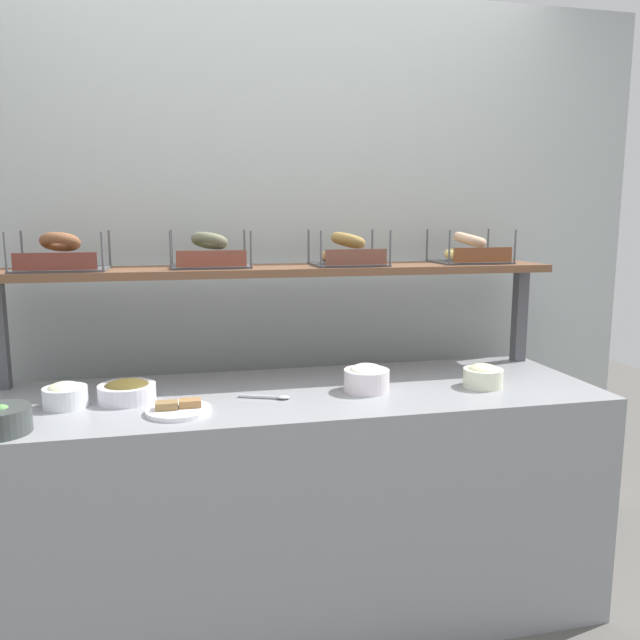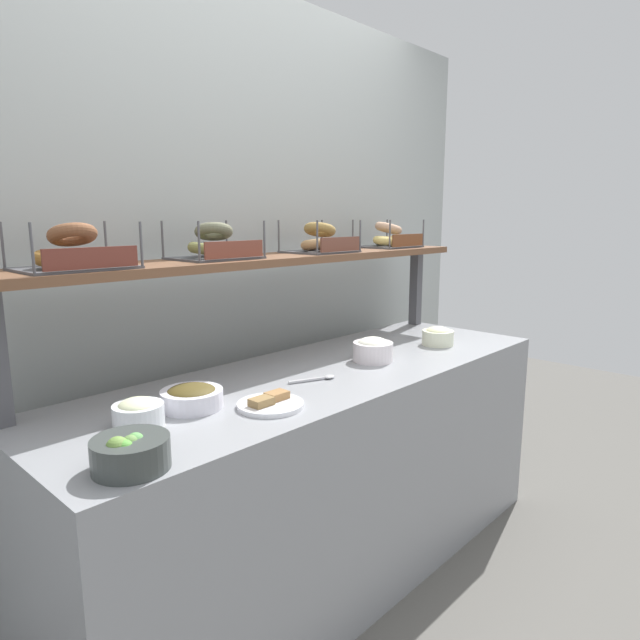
{
  "view_description": "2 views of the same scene",
  "coord_description": "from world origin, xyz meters",
  "px_view_note": "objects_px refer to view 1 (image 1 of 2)",
  "views": [
    {
      "loc": [
        -0.39,
        -2.13,
        1.46
      ],
      "look_at": [
        0.09,
        0.02,
        1.1
      ],
      "focal_mm": 34.86,
      "sensor_mm": 36.0,
      "label": 1
    },
    {
      "loc": [
        -1.49,
        -1.4,
        1.43
      ],
      "look_at": [
        0.01,
        0.03,
        1.04
      ],
      "focal_mm": 30.84,
      "sensor_mm": 36.0,
      "label": 2
    }
  ],
  "objects_px": {
    "bowl_potato_salad": "(483,375)",
    "serving_plate_white": "(179,409)",
    "bagel_basket_cinnamon_raisin": "(60,257)",
    "bagel_basket_poppy": "(210,255)",
    "bagel_basket_plain": "(469,252)",
    "serving_spoon_near_plate": "(272,397)",
    "bagel_basket_everything": "(348,254)",
    "bowl_scallion_spread": "(65,395)",
    "bowl_chocolate_spread": "(127,391)",
    "bowl_cream_cheese": "(367,378)"
  },
  "relations": [
    {
      "from": "serving_spoon_near_plate",
      "to": "bagel_basket_poppy",
      "type": "height_order",
      "value": "bagel_basket_poppy"
    },
    {
      "from": "serving_spoon_near_plate",
      "to": "bagel_basket_everything",
      "type": "distance_m",
      "value": 0.68
    },
    {
      "from": "bowl_potato_salad",
      "to": "bowl_chocolate_spread",
      "type": "bearing_deg",
      "value": 175.52
    },
    {
      "from": "bowl_scallion_spread",
      "to": "serving_plate_white",
      "type": "xyz_separation_m",
      "value": [
        0.36,
        -0.15,
        -0.03
      ]
    },
    {
      "from": "bowl_potato_salad",
      "to": "serving_spoon_near_plate",
      "type": "height_order",
      "value": "bowl_potato_salad"
    },
    {
      "from": "bagel_basket_everything",
      "to": "bagel_basket_plain",
      "type": "height_order",
      "value": "same"
    },
    {
      "from": "serving_spoon_near_plate",
      "to": "bagel_basket_everything",
      "type": "bearing_deg",
      "value": 43.17
    },
    {
      "from": "bagel_basket_cinnamon_raisin",
      "to": "bagel_basket_poppy",
      "type": "bearing_deg",
      "value": 3.72
    },
    {
      "from": "serving_spoon_near_plate",
      "to": "bowl_chocolate_spread",
      "type": "bearing_deg",
      "value": 170.01
    },
    {
      "from": "serving_plate_white",
      "to": "bagel_basket_plain",
      "type": "height_order",
      "value": "bagel_basket_plain"
    },
    {
      "from": "bowl_cream_cheese",
      "to": "bagel_basket_plain",
      "type": "height_order",
      "value": "bagel_basket_plain"
    },
    {
      "from": "bowl_cream_cheese",
      "to": "bagel_basket_plain",
      "type": "xyz_separation_m",
      "value": [
        0.55,
        0.34,
        0.43
      ]
    },
    {
      "from": "bowl_cream_cheese",
      "to": "bagel_basket_cinnamon_raisin",
      "type": "xyz_separation_m",
      "value": [
        -1.06,
        0.3,
        0.43
      ]
    },
    {
      "from": "bowl_scallion_spread",
      "to": "bowl_cream_cheese",
      "type": "relative_size",
      "value": 0.87
    },
    {
      "from": "bowl_potato_salad",
      "to": "bagel_basket_poppy",
      "type": "distance_m",
      "value": 1.12
    },
    {
      "from": "bowl_scallion_spread",
      "to": "bowl_potato_salad",
      "type": "relative_size",
      "value": 0.98
    },
    {
      "from": "bowl_potato_salad",
      "to": "bagel_basket_cinnamon_raisin",
      "type": "height_order",
      "value": "bagel_basket_cinnamon_raisin"
    },
    {
      "from": "serving_plate_white",
      "to": "bagel_basket_poppy",
      "type": "height_order",
      "value": "bagel_basket_poppy"
    },
    {
      "from": "serving_plate_white",
      "to": "bagel_basket_everything",
      "type": "relative_size",
      "value": 0.74
    },
    {
      "from": "bowl_cream_cheese",
      "to": "bagel_basket_everything",
      "type": "bearing_deg",
      "value": 87.89
    },
    {
      "from": "bowl_potato_salad",
      "to": "bagel_basket_plain",
      "type": "bearing_deg",
      "value": 73.42
    },
    {
      "from": "bowl_scallion_spread",
      "to": "serving_spoon_near_plate",
      "type": "height_order",
      "value": "bowl_scallion_spread"
    },
    {
      "from": "bowl_chocolate_spread",
      "to": "bagel_basket_poppy",
      "type": "distance_m",
      "value": 0.6
    },
    {
      "from": "bagel_basket_cinnamon_raisin",
      "to": "bagel_basket_poppy",
      "type": "xyz_separation_m",
      "value": [
        0.53,
        0.03,
        0.0
      ]
    },
    {
      "from": "bowl_chocolate_spread",
      "to": "serving_spoon_near_plate",
      "type": "relative_size",
      "value": 1.11
    },
    {
      "from": "bowl_scallion_spread",
      "to": "serving_spoon_near_plate",
      "type": "relative_size",
      "value": 0.82
    },
    {
      "from": "bowl_cream_cheese",
      "to": "bagel_basket_cinnamon_raisin",
      "type": "relative_size",
      "value": 0.51
    },
    {
      "from": "bowl_cream_cheese",
      "to": "serving_plate_white",
      "type": "bearing_deg",
      "value": -170.34
    },
    {
      "from": "serving_spoon_near_plate",
      "to": "bagel_basket_cinnamon_raisin",
      "type": "bearing_deg",
      "value": 155.39
    },
    {
      "from": "bowl_scallion_spread",
      "to": "bagel_basket_cinnamon_raisin",
      "type": "xyz_separation_m",
      "value": [
        -0.03,
        0.27,
        0.44
      ]
    },
    {
      "from": "serving_plate_white",
      "to": "serving_spoon_near_plate",
      "type": "bearing_deg",
      "value": 15.39
    },
    {
      "from": "bagel_basket_poppy",
      "to": "bagel_basket_plain",
      "type": "bearing_deg",
      "value": 0.15
    },
    {
      "from": "serving_plate_white",
      "to": "bagel_basket_poppy",
      "type": "distance_m",
      "value": 0.66
    },
    {
      "from": "bagel_basket_everything",
      "to": "bowl_potato_salad",
      "type": "bearing_deg",
      "value": -39.42
    },
    {
      "from": "bowl_potato_salad",
      "to": "bagel_basket_cinnamon_raisin",
      "type": "bearing_deg",
      "value": 167.19
    },
    {
      "from": "serving_plate_white",
      "to": "bagel_basket_everything",
      "type": "distance_m",
      "value": 0.92
    },
    {
      "from": "serving_plate_white",
      "to": "bagel_basket_plain",
      "type": "bearing_deg",
      "value": 20.39
    },
    {
      "from": "bowl_scallion_spread",
      "to": "bagel_basket_plain",
      "type": "bearing_deg",
      "value": 10.91
    },
    {
      "from": "bowl_scallion_spread",
      "to": "bowl_cream_cheese",
      "type": "height_order",
      "value": "bowl_cream_cheese"
    },
    {
      "from": "bowl_chocolate_spread",
      "to": "bagel_basket_everything",
      "type": "relative_size",
      "value": 0.68
    },
    {
      "from": "bowl_potato_salad",
      "to": "serving_plate_white",
      "type": "height_order",
      "value": "bowl_potato_salad"
    },
    {
      "from": "bowl_chocolate_spread",
      "to": "bagel_basket_plain",
      "type": "distance_m",
      "value": 1.48
    },
    {
      "from": "bagel_basket_poppy",
      "to": "bagel_basket_plain",
      "type": "xyz_separation_m",
      "value": [
        1.08,
        0.0,
        -0.0
      ]
    },
    {
      "from": "bowl_chocolate_spread",
      "to": "bowl_potato_salad",
      "type": "relative_size",
      "value": 1.33
    },
    {
      "from": "bagel_basket_cinnamon_raisin",
      "to": "bagel_basket_everything",
      "type": "height_order",
      "value": "bagel_basket_cinnamon_raisin"
    },
    {
      "from": "bowl_scallion_spread",
      "to": "bagel_basket_everything",
      "type": "distance_m",
      "value": 1.16
    },
    {
      "from": "bagel_basket_poppy",
      "to": "bowl_cream_cheese",
      "type": "bearing_deg",
      "value": -32.29
    },
    {
      "from": "bagel_basket_cinnamon_raisin",
      "to": "serving_plate_white",
      "type": "bearing_deg",
      "value": -46.21
    },
    {
      "from": "bowl_scallion_spread",
      "to": "bagel_basket_everything",
      "type": "relative_size",
      "value": 0.5
    },
    {
      "from": "bowl_cream_cheese",
      "to": "bagel_basket_everything",
      "type": "distance_m",
      "value": 0.53
    }
  ]
}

